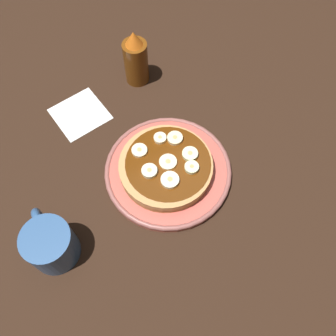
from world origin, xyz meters
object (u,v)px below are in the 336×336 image
(banana_slice_1, at_px, (192,167))
(syrup_bottle, at_px, (136,59))
(coffee_mug, at_px, (50,243))
(pancake_stack, at_px, (165,166))
(banana_slice_5, at_px, (149,171))
(plate, at_px, (168,171))
(napkin, at_px, (80,114))
(banana_slice_3, at_px, (170,180))
(banana_slice_0, at_px, (168,160))
(banana_slice_4, at_px, (139,151))
(banana_slice_2, at_px, (190,154))
(banana_slice_6, at_px, (160,138))
(banana_slice_7, at_px, (175,138))

(banana_slice_1, height_order, syrup_bottle, syrup_bottle)
(coffee_mug, bearing_deg, syrup_bottle, -48.11)
(pancake_stack, bearing_deg, banana_slice_5, 91.33)
(plate, distance_m, napkin, 0.25)
(syrup_bottle, bearing_deg, banana_slice_3, 164.30)
(banana_slice_0, bearing_deg, pancake_stack, 108.62)
(plate, relative_size, banana_slice_4, 8.22)
(banana_slice_1, bearing_deg, banana_slice_2, -25.54)
(banana_slice_0, distance_m, banana_slice_6, 0.05)
(plate, distance_m, banana_slice_7, 0.07)
(coffee_mug, bearing_deg, pancake_stack, -81.70)
(pancake_stack, relative_size, napkin, 1.74)
(napkin, xyz_separation_m, syrup_bottle, (0.03, -0.16, 0.06))
(plate, height_order, banana_slice_5, banana_slice_5)
(plate, relative_size, banana_slice_0, 7.38)
(pancake_stack, relative_size, banana_slice_6, 7.29)
(plate, relative_size, napkin, 2.36)
(coffee_mug, bearing_deg, plate, -82.28)
(banana_slice_0, bearing_deg, banana_slice_4, 39.69)
(banana_slice_4, bearing_deg, banana_slice_1, -140.87)
(plate, distance_m, banana_slice_5, 0.06)
(banana_slice_3, bearing_deg, banana_slice_1, -87.39)
(pancake_stack, height_order, banana_slice_5, banana_slice_5)
(pancake_stack, bearing_deg, banana_slice_2, -99.78)
(banana_slice_1, bearing_deg, banana_slice_7, -4.86)
(coffee_mug, height_order, syrup_bottle, syrup_bottle)
(banana_slice_5, bearing_deg, syrup_bottle, -22.67)
(banana_slice_0, bearing_deg, banana_slice_6, -12.29)
(banana_slice_7, bearing_deg, banana_slice_2, -171.89)
(banana_slice_1, distance_m, banana_slice_4, 0.11)
(banana_slice_2, relative_size, coffee_mug, 0.26)
(pancake_stack, distance_m, banana_slice_6, 0.06)
(banana_slice_5, xyz_separation_m, syrup_bottle, (0.26, -0.11, 0.01))
(banana_slice_0, xyz_separation_m, banana_slice_5, (-0.00, 0.04, 0.00))
(banana_slice_0, xyz_separation_m, banana_slice_3, (-0.04, 0.02, 0.00))
(coffee_mug, bearing_deg, napkin, -31.70)
(banana_slice_4, relative_size, coffee_mug, 0.26)
(banana_slice_1, bearing_deg, syrup_bottle, -6.33)
(napkin, bearing_deg, banana_slice_1, -153.68)
(banana_slice_2, bearing_deg, plate, 81.46)
(banana_slice_0, height_order, banana_slice_7, banana_slice_7)
(banana_slice_2, height_order, syrup_bottle, syrup_bottle)
(plate, height_order, pancake_stack, pancake_stack)
(plate, distance_m, banana_slice_1, 0.06)
(banana_slice_1, xyz_separation_m, banana_slice_6, (0.09, 0.02, -0.00))
(napkin, bearing_deg, banana_slice_0, -156.10)
(banana_slice_3, distance_m, banana_slice_6, 0.10)
(banana_slice_4, bearing_deg, napkin, 18.89)
(banana_slice_7, bearing_deg, banana_slice_3, 143.56)
(banana_slice_4, bearing_deg, plate, -144.73)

